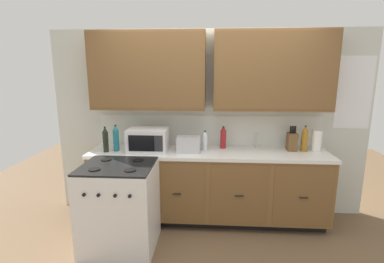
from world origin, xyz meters
The scene contains 14 objects.
ground_plane centered at (0.00, 0.00, 0.00)m, with size 8.00×8.00×0.00m, color brown.
wall_unit centered at (0.00, 0.50, 1.65)m, with size 4.10×0.40×2.41m.
counter_run centered at (0.00, 0.30, 0.48)m, with size 2.93×0.64×0.93m.
stove_range centered at (-0.94, -0.33, 0.47)m, with size 0.76×0.68×0.95m.
microwave centered at (-0.74, 0.27, 1.07)m, with size 0.48×0.37×0.28m.
toaster centered at (-0.24, 0.24, 1.03)m, with size 0.28×0.18×0.19m.
knife_block centered at (1.03, 0.40, 1.04)m, with size 0.11×0.14×0.31m.
sink_faucet centered at (0.61, 0.51, 1.03)m, with size 0.02×0.02×0.20m, color #B2B5BA.
paper_towel_roll centered at (1.32, 0.40, 1.06)m, with size 0.12×0.12×0.26m, color white.
bottle_dark centered at (-1.25, 0.18, 1.08)m, with size 0.07×0.07×0.31m.
bottle_red centered at (0.18, 0.45, 1.07)m, with size 0.07×0.07×0.28m.
bottle_teal centered at (-1.13, 0.23, 1.09)m, with size 0.07×0.07×0.33m.
bottle_amber centered at (1.17, 0.37, 1.09)m, with size 0.07×0.07×0.32m.
bottle_clear centered at (-0.04, 0.34, 1.05)m, with size 0.06×0.06×0.25m.
Camera 1 is at (0.03, -3.12, 1.91)m, focal length 26.87 mm.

